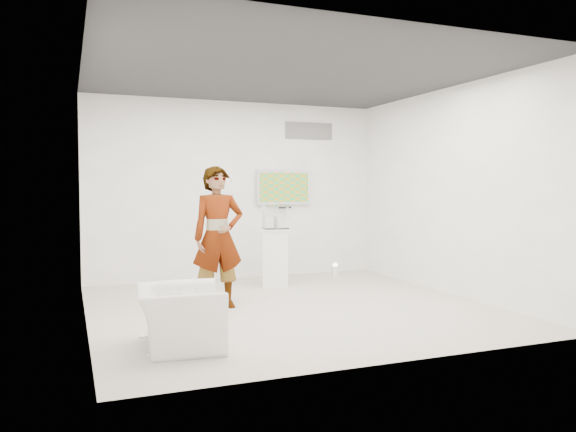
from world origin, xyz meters
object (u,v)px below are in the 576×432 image
Objects in this scene: person at (218,237)px; armchair at (180,317)px; pedestal at (276,257)px; floor_uplight at (335,273)px; tv at (284,187)px.

armchair is (-0.79, -1.62, -0.62)m from person.
floor_uplight is at bearing -1.08° from pedestal.
tv is at bearing -27.93° from armchair.
armchair is 1.01× the size of pedestal.
tv reaches higher than person.
pedestal is at bearing -29.65° from armchair.
tv is 2.84m from person.
pedestal is 3.06× the size of floor_uplight.
tv is at bearing 49.48° from person.
armchair is 3.51m from pedestal.
person is 2.02× the size of pedestal.
person is 1.81m from pedestal.
person is at bearing -151.96° from floor_uplight.
person is at bearing -20.25° from armchair.
person is 2.00× the size of armchair.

